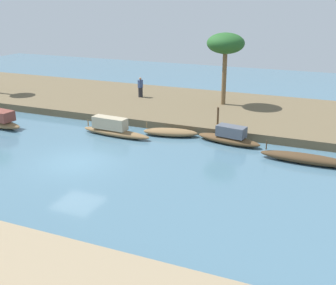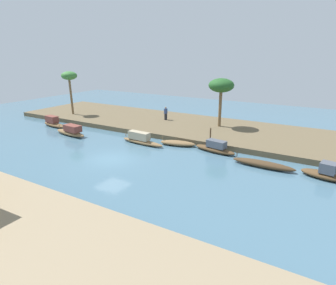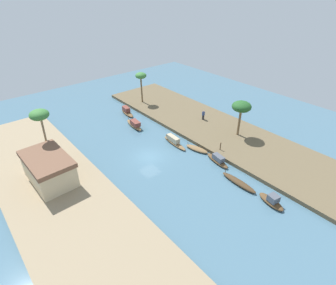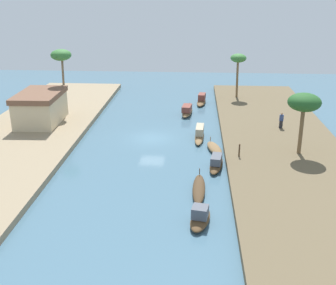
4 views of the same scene
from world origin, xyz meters
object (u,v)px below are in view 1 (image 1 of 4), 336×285
(sampan_foreground, at_px, (229,137))
(mooring_post, at_px, (218,116))
(palm_tree_left_near, at_px, (226,45))
(person_on_near_bank, at_px, (140,89))
(sampan_midstream, at_px, (306,159))
(sampan_with_tall_canopy, at_px, (113,129))
(sampan_with_red_awning, at_px, (170,132))

(sampan_foreground, bearing_deg, mooring_post, -47.03)
(mooring_post, height_order, palm_tree_left_near, palm_tree_left_near)
(sampan_foreground, bearing_deg, person_on_near_bank, -27.41)
(mooring_post, bearing_deg, sampan_midstream, 149.62)
(sampan_with_tall_canopy, xyz_separation_m, sampan_foreground, (-7.36, -1.40, -0.04))
(sampan_with_tall_canopy, bearing_deg, sampan_midstream, -177.02)
(sampan_midstream, height_order, mooring_post, mooring_post)
(sampan_midstream, bearing_deg, sampan_foreground, -16.41)
(sampan_with_red_awning, height_order, sampan_midstream, sampan_midstream)
(sampan_with_tall_canopy, distance_m, person_on_near_bank, 8.92)
(sampan_midstream, bearing_deg, palm_tree_left_near, -49.85)
(sampan_midstream, distance_m, palm_tree_left_near, 12.51)
(person_on_near_bank, xyz_separation_m, mooring_post, (-8.29, 5.15, -0.14))
(sampan_with_tall_canopy, xyz_separation_m, sampan_midstream, (-12.05, 0.11, -0.20))
(mooring_post, bearing_deg, palm_tree_left_near, -77.96)
(sampan_foreground, distance_m, sampan_with_red_awning, 3.93)
(sampan_with_red_awning, height_order, palm_tree_left_near, palm_tree_left_near)
(sampan_foreground, relative_size, mooring_post, 3.67)
(sampan_with_tall_canopy, distance_m, sampan_foreground, 7.49)
(sampan_with_red_awning, xyz_separation_m, palm_tree_left_near, (-1.41, -7.48, 4.91))
(person_on_near_bank, bearing_deg, sampan_with_red_awning, -130.91)
(sampan_with_tall_canopy, height_order, person_on_near_bank, person_on_near_bank)
(sampan_with_tall_canopy, xyz_separation_m, palm_tree_left_near, (-4.84, -8.87, 4.69))
(sampan_midstream, distance_m, person_on_near_bank, 16.80)
(palm_tree_left_near, bearing_deg, person_on_near_bank, 2.28)
(mooring_post, bearing_deg, person_on_near_bank, -31.83)
(sampan_with_red_awning, bearing_deg, mooring_post, -154.48)
(sampan_foreground, height_order, mooring_post, mooring_post)
(person_on_near_bank, distance_m, mooring_post, 9.76)
(person_on_near_bank, bearing_deg, sampan_with_tall_canopy, -154.49)
(sampan_midstream, height_order, palm_tree_left_near, palm_tree_left_near)
(person_on_near_bank, distance_m, palm_tree_left_near, 8.14)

